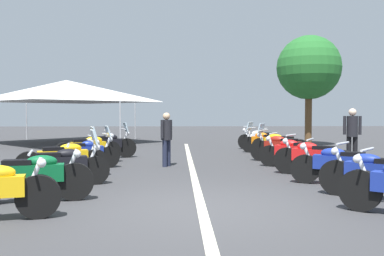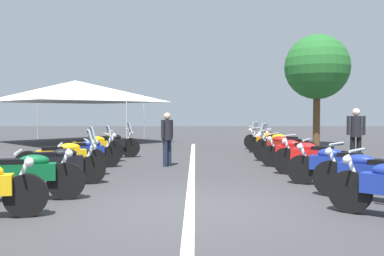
{
  "view_description": "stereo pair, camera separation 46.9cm",
  "coord_description": "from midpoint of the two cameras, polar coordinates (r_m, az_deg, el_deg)",
  "views": [
    {
      "loc": [
        -6.87,
        0.38,
        1.58
      ],
      "look_at": [
        4.86,
        0.0,
        1.14
      ],
      "focal_mm": 39.3,
      "sensor_mm": 36.0,
      "label": 1
    },
    {
      "loc": [
        -6.87,
        -0.09,
        1.58
      ],
      "look_at": [
        4.86,
        0.0,
        1.14
      ],
      "focal_mm": 39.3,
      "sensor_mm": 36.0,
      "label": 2
    }
  ],
  "objects": [
    {
      "name": "ground_plane",
      "position": [
        7.05,
        -0.64,
        -10.82
      ],
      "size": [
        80.0,
        80.0,
        0.0
      ],
      "primitive_type": "plane",
      "color": "#38383A"
    },
    {
      "name": "lane_centre_stripe",
      "position": [
        11.07,
        -1.09,
        -6.04
      ],
      "size": [
        19.64,
        0.16,
        0.01
      ],
      "primitive_type": "cube",
      "color": "beige",
      "rests_on": "ground_plane"
    },
    {
      "name": "motorcycle_left_row_1",
      "position": [
        7.97,
        -22.47,
        -6.04
      ],
      "size": [
        0.76,
        2.11,
        1.02
      ],
      "rotation": [
        0.0,
        0.0,
        -1.34
      ],
      "color": "black",
      "rests_on": "ground_plane"
    },
    {
      "name": "motorcycle_left_row_2",
      "position": [
        9.42,
        -18.74,
        -4.78
      ],
      "size": [
        0.98,
        2.02,
        1.2
      ],
      "rotation": [
        0.0,
        0.0,
        -1.2
      ],
      "color": "black",
      "rests_on": "ground_plane"
    },
    {
      "name": "motorcycle_left_row_3",
      "position": [
        10.66,
        -18.18,
        -3.9
      ],
      "size": [
        1.02,
        2.09,
        1.22
      ],
      "rotation": [
        0.0,
        0.0,
        -1.19
      ],
      "color": "black",
      "rests_on": "ground_plane"
    },
    {
      "name": "motorcycle_left_row_4",
      "position": [
        12.15,
        -15.39,
        -3.23
      ],
      "size": [
        0.95,
        1.9,
        1.19
      ],
      "rotation": [
        0.0,
        0.0,
        -1.19
      ],
      "color": "black",
      "rests_on": "ground_plane"
    },
    {
      "name": "motorcycle_left_row_5",
      "position": [
        13.44,
        -14.82,
        -2.67
      ],
      "size": [
        1.04,
        1.94,
        1.02
      ],
      "rotation": [
        0.0,
        0.0,
        -1.13
      ],
      "color": "black",
      "rests_on": "ground_plane"
    },
    {
      "name": "motorcycle_left_row_6",
      "position": [
        14.72,
        -12.57,
        -2.19
      ],
      "size": [
        0.94,
        2.11,
        1.23
      ],
      "rotation": [
        0.0,
        0.0,
        -1.24
      ],
      "color": "black",
      "rests_on": "ground_plane"
    },
    {
      "name": "motorcycle_right_row_1",
      "position": [
        8.19,
        22.18,
        -5.82
      ],
      "size": [
        1.47,
        1.7,
        1.02
      ],
      "rotation": [
        0.0,
        0.0,
        0.87
      ],
      "color": "black",
      "rests_on": "ground_plane"
    },
    {
      "name": "motorcycle_right_row_2",
      "position": [
        9.5,
        18.22,
        -4.75
      ],
      "size": [
        1.19,
        1.99,
        1.0
      ],
      "rotation": [
        0.0,
        0.0,
        1.07
      ],
      "color": "black",
      "rests_on": "ground_plane"
    },
    {
      "name": "motorcycle_right_row_3",
      "position": [
        10.77,
        14.98,
        -3.85
      ],
      "size": [
        1.35,
        1.78,
        1.02
      ],
      "rotation": [
        0.0,
        0.0,
        0.94
      ],
      "color": "black",
      "rests_on": "ground_plane"
    },
    {
      "name": "motorcycle_right_row_4",
      "position": [
        12.21,
        12.69,
        -3.21
      ],
      "size": [
        1.23,
        1.88,
        0.99
      ],
      "rotation": [
        0.0,
        0.0,
        1.02
      ],
      "color": "black",
      "rests_on": "ground_plane"
    },
    {
      "name": "motorcycle_right_row_5",
      "position": [
        13.51,
        11.1,
        -2.56
      ],
      "size": [
        1.36,
        1.87,
        1.23
      ],
      "rotation": [
        0.0,
        0.0,
        0.97
      ],
      "color": "black",
      "rests_on": "ground_plane"
    },
    {
      "name": "motorcycle_right_row_6",
      "position": [
        14.79,
        10.87,
        -2.21
      ],
      "size": [
        1.35,
        1.8,
        1.01
      ],
      "rotation": [
        0.0,
        0.0,
        0.95
      ],
      "color": "black",
      "rests_on": "ground_plane"
    },
    {
      "name": "motorcycle_right_row_7",
      "position": [
        16.27,
        9.03,
        -1.81
      ],
      "size": [
        1.38,
        1.67,
        1.2
      ],
      "rotation": [
        0.0,
        0.0,
        0.89
      ],
      "color": "black",
      "rests_on": "ground_plane"
    },
    {
      "name": "motorcycle_right_row_8",
      "position": [
        17.73,
        8.58,
        -1.5
      ],
      "size": [
        1.44,
        1.8,
        1.0
      ],
      "rotation": [
        0.0,
        0.0,
        0.91
      ],
      "color": "black",
      "rests_on": "ground_plane"
    },
    {
      "name": "bystander_0",
      "position": [
        12.22,
        -4.58,
        -0.98
      ],
      "size": [
        0.46,
        0.33,
        1.57
      ],
      "rotation": [
        0.0,
        0.0,
        4.15
      ],
      "color": "#1E2338",
      "rests_on": "ground_plane"
    },
    {
      "name": "bystander_1",
      "position": [
        13.5,
        20.0,
        -0.46
      ],
      "size": [
        0.32,
        0.51,
        1.7
      ],
      "rotation": [
        0.0,
        0.0,
        2.87
      ],
      "color": "black",
      "rests_on": "ground_plane"
    },
    {
      "name": "roadside_tree_0",
      "position": [
        20.5,
        14.95,
        7.88
      ],
      "size": [
        2.99,
        2.99,
        5.16
      ],
      "color": "brown",
      "rests_on": "ground_plane"
    },
    {
      "name": "event_tent",
      "position": [
        22.28,
        -17.26,
        4.81
      ],
      "size": [
        6.96,
        6.96,
        3.2
      ],
      "color": "white",
      "rests_on": "ground_plane"
    }
  ]
}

